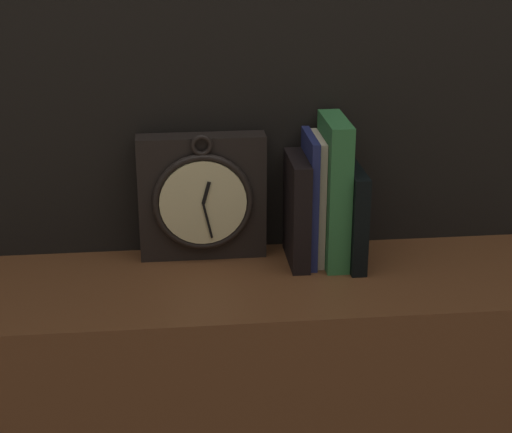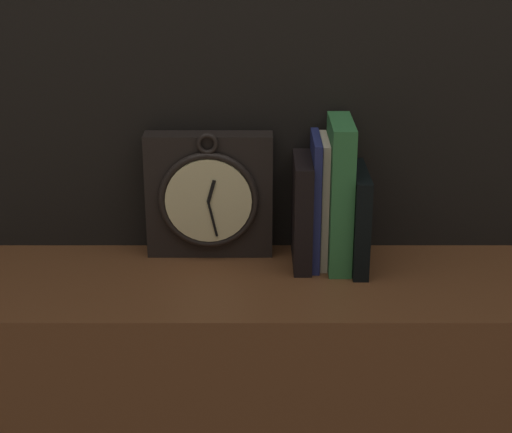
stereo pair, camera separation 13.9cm
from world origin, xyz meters
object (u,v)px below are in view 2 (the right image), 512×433
clock (209,196)px  book_slot3_green (339,194)px  book_slot2_cream (323,201)px  book_slot4_black (358,218)px  book_slot1_navy (315,201)px  book_slot0_black (302,212)px

clock → book_slot3_green: (0.22, -0.04, 0.02)m
clock → book_slot2_cream: clock is taller
book_slot2_cream → book_slot4_black: 0.07m
book_slot1_navy → book_slot2_cream: size_ratio=1.02×
book_slot0_black → book_slot1_navy: 0.03m
book_slot3_green → book_slot4_black: (0.03, -0.01, -0.04)m
book_slot2_cream → book_slot0_black: bearing=-165.7°
clock → book_slot1_navy: 0.19m
book_slot2_cream → book_slot4_black: bearing=-17.1°
clock → book_slot2_cream: size_ratio=1.04×
clock → book_slot4_black: (0.26, -0.05, -0.03)m
book_slot2_cream → book_slot3_green: bearing=-24.4°
book_slot0_black → book_slot1_navy: book_slot1_navy is taller
book_slot1_navy → book_slot3_green: (0.04, -0.01, 0.01)m
book_slot2_cream → book_slot3_green: book_slot3_green is taller
clock → book_slot4_black: clock is taller
book_slot2_cream → book_slot3_green: (0.03, -0.01, 0.02)m
clock → book_slot0_black: (0.16, -0.04, -0.02)m
book_slot0_black → book_slot3_green: book_slot3_green is taller
clock → book_slot2_cream: 0.20m
clock → book_slot1_navy: (0.18, -0.03, 0.00)m
clock → book_slot4_black: size_ratio=1.35×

